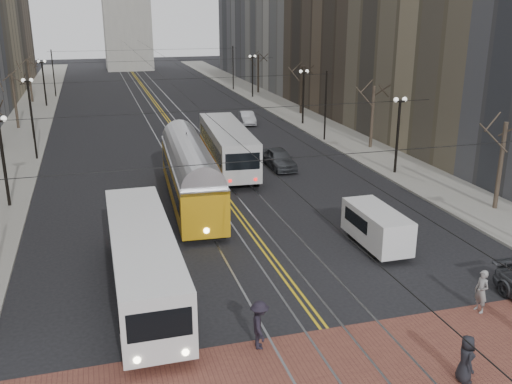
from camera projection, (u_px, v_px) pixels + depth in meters
ground at (315, 317)px, 23.52m from camera, size 260.00×260.00×0.00m
sidewalk_left at (27, 126)px, 60.65m from camera, size 5.00×140.00×0.15m
sidewalk_right at (292, 112)px, 68.56m from camera, size 5.00×140.00×0.15m
crosswalk_band at (358, 374)px, 19.86m from camera, size 25.00×6.00×0.01m
streetcar_rails at (168, 120)px, 64.63m from camera, size 4.80×130.00×0.02m
centre_lines at (168, 119)px, 64.63m from camera, size 0.42×130.00×0.01m
lamp_posts at (192, 122)px, 48.92m from camera, size 27.60×57.20×5.60m
street_trees at (180, 109)px, 54.86m from camera, size 31.68×53.28×5.60m
trolley_wires at (180, 100)px, 54.17m from camera, size 25.96×120.00×6.60m
transit_bus at (143, 263)px, 24.83m from camera, size 2.59×12.35×3.09m
streetcar at (191, 180)px, 36.44m from camera, size 3.40×14.14×3.30m
rear_bus at (227, 148)px, 44.61m from camera, size 3.64×12.90×3.32m
cargo_van at (376, 229)px, 29.94m from camera, size 1.85×4.80×2.12m
sedan_grey at (279, 159)px, 44.88m from camera, size 1.87×4.63×1.58m
sedan_silver at (247, 118)px, 61.97m from camera, size 1.90×4.32×1.38m
pedestrian_a at (466, 359)px, 19.23m from camera, size 0.72×0.94×1.72m
pedestrian_b at (481, 291)px, 23.65m from camera, size 0.50×0.71×1.85m
pedestrian_d at (260, 325)px, 21.10m from camera, size 0.88×1.32×1.91m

